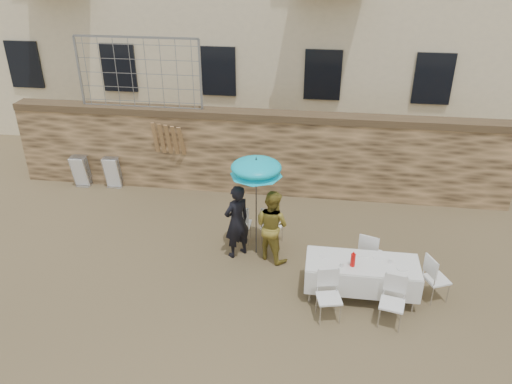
# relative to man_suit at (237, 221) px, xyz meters

# --- Properties ---
(ground) EXTENTS (80.00, 80.00, 0.00)m
(ground) POSITION_rel_man_suit_xyz_m (-0.04, -1.88, -0.84)
(ground) COLOR brown
(ground) RESTS_ON ground
(stone_wall) EXTENTS (13.00, 0.50, 2.20)m
(stone_wall) POSITION_rel_man_suit_xyz_m (-0.04, 3.12, 0.26)
(stone_wall) COLOR olive
(stone_wall) RESTS_ON ground
(chain_link_fence) EXTENTS (3.20, 0.06, 1.80)m
(chain_link_fence) POSITION_rel_man_suit_xyz_m (-3.04, 3.12, 2.26)
(chain_link_fence) COLOR gray
(chain_link_fence) RESTS_ON stone_wall
(man_suit) EXTENTS (0.71, 0.71, 1.67)m
(man_suit) POSITION_rel_man_suit_xyz_m (0.00, 0.00, 0.00)
(man_suit) COLOR black
(man_suit) RESTS_ON ground
(woman_dress) EXTENTS (0.98, 0.93, 1.60)m
(woman_dress) POSITION_rel_man_suit_xyz_m (0.75, 0.00, -0.03)
(woman_dress) COLOR gold
(woman_dress) RESTS_ON ground
(umbrella) EXTENTS (1.08, 1.08, 2.12)m
(umbrella) POSITION_rel_man_suit_xyz_m (0.40, 0.10, 1.17)
(umbrella) COLOR #3F3F44
(umbrella) RESTS_ON ground
(couple_chair_left) EXTENTS (0.49, 0.49, 0.96)m
(couple_chair_left) POSITION_rel_man_suit_xyz_m (0.00, 0.55, -0.36)
(couple_chair_left) COLOR white
(couple_chair_left) RESTS_ON ground
(couple_chair_right) EXTENTS (0.58, 0.58, 0.96)m
(couple_chair_right) POSITION_rel_man_suit_xyz_m (0.70, 0.55, -0.36)
(couple_chair_right) COLOR white
(couple_chair_right) RESTS_ON ground
(banquet_table) EXTENTS (2.10, 0.85, 0.78)m
(banquet_table) POSITION_rel_man_suit_xyz_m (2.58, -1.03, -0.10)
(banquet_table) COLOR white
(banquet_table) RESTS_ON ground
(soda_bottle) EXTENTS (0.09, 0.09, 0.26)m
(soda_bottle) POSITION_rel_man_suit_xyz_m (2.38, -1.18, 0.07)
(soda_bottle) COLOR red
(soda_bottle) RESTS_ON banquet_table
(table_chair_front_left) EXTENTS (0.58, 0.58, 0.96)m
(table_chair_front_left) POSITION_rel_man_suit_xyz_m (1.98, -1.78, -0.36)
(table_chair_front_left) COLOR white
(table_chair_front_left) RESTS_ON ground
(table_chair_front_right) EXTENTS (0.57, 0.57, 0.96)m
(table_chair_front_right) POSITION_rel_man_suit_xyz_m (3.08, -1.78, -0.36)
(table_chair_front_right) COLOR white
(table_chair_front_right) RESTS_ON ground
(table_chair_back) EXTENTS (0.61, 0.61, 0.96)m
(table_chair_back) POSITION_rel_man_suit_xyz_m (2.78, -0.23, -0.36)
(table_chair_back) COLOR white
(table_chair_back) RESTS_ON ground
(table_chair_side) EXTENTS (0.63, 0.63, 0.96)m
(table_chair_side) POSITION_rel_man_suit_xyz_m (3.98, -0.93, -0.36)
(table_chair_side) COLOR white
(table_chair_side) RESTS_ON ground
(chair_stack_left) EXTENTS (0.46, 0.40, 0.92)m
(chair_stack_left) POSITION_rel_man_suit_xyz_m (-4.84, 2.84, -0.38)
(chair_stack_left) COLOR white
(chair_stack_left) RESTS_ON ground
(chair_stack_right) EXTENTS (0.46, 0.32, 0.92)m
(chair_stack_right) POSITION_rel_man_suit_xyz_m (-3.94, 2.84, -0.38)
(chair_stack_right) COLOR white
(chair_stack_right) RESTS_ON ground
(wood_planks) EXTENTS (0.70, 0.20, 2.00)m
(wood_planks) POSITION_rel_man_suit_xyz_m (-2.34, 2.91, 0.16)
(wood_planks) COLOR #A37749
(wood_planks) RESTS_ON ground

